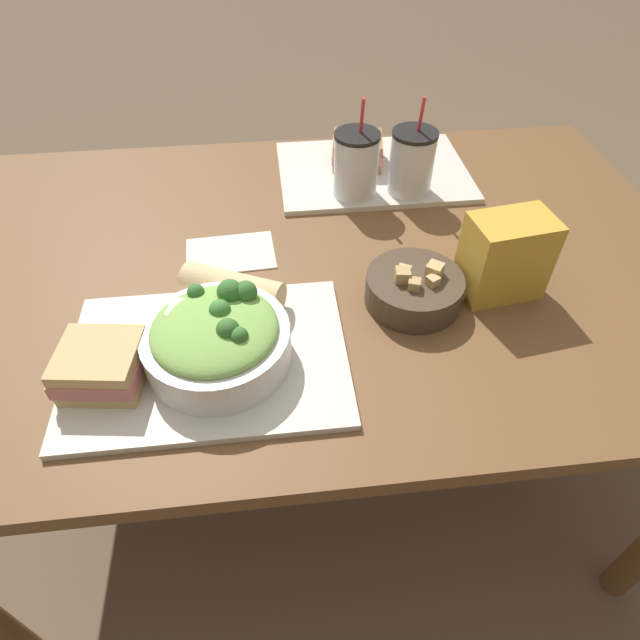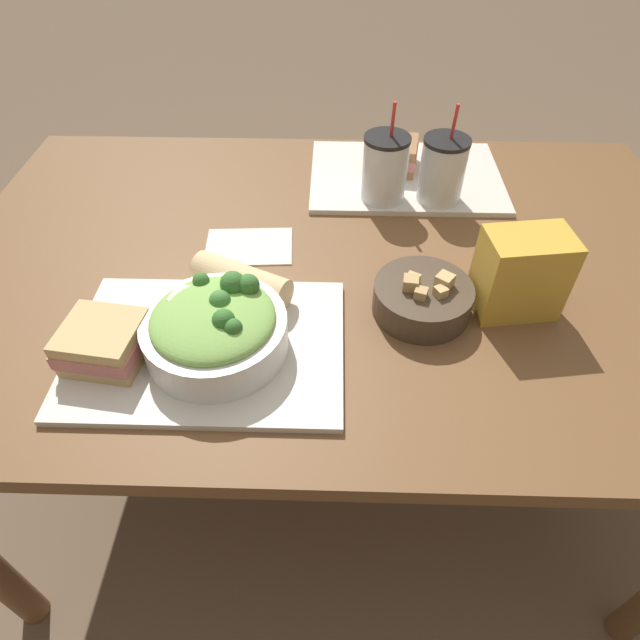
{
  "view_description": "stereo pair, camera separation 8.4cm",
  "coord_description": "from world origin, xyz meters",
  "px_view_note": "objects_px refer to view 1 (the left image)",
  "views": [
    {
      "loc": [
        -0.08,
        -0.82,
        1.39
      ],
      "look_at": [
        -0.02,
        -0.22,
        0.79
      ],
      "focal_mm": 30.0,
      "sensor_mm": 36.0,
      "label": 1
    },
    {
      "loc": [
        -0.0,
        -0.82,
        1.39
      ],
      "look_at": [
        -0.02,
        -0.22,
        0.79
      ],
      "focal_mm": 30.0,
      "sensor_mm": 36.0,
      "label": 2
    }
  ],
  "objects_px": {
    "sandwich_near": "(102,365)",
    "sandwich_far": "(357,151)",
    "drink_cup_dark": "(356,166)",
    "drink_cup_red": "(411,164)",
    "soup_bowl": "(414,288)",
    "napkin_folded": "(230,253)",
    "baguette_near": "(234,289)",
    "salad_bowl": "(217,338)",
    "chip_bag": "(505,257)"
  },
  "relations": [
    {
      "from": "sandwich_near",
      "to": "sandwich_far",
      "type": "xyz_separation_m",
      "value": [
        0.48,
        0.6,
        -0.0
      ]
    },
    {
      "from": "drink_cup_dark",
      "to": "drink_cup_red",
      "type": "relative_size",
      "value": 1.01
    },
    {
      "from": "soup_bowl",
      "to": "napkin_folded",
      "type": "relative_size",
      "value": 0.95
    },
    {
      "from": "sandwich_far",
      "to": "drink_cup_dark",
      "type": "height_order",
      "value": "drink_cup_dark"
    },
    {
      "from": "baguette_near",
      "to": "drink_cup_dark",
      "type": "relative_size",
      "value": 0.87
    },
    {
      "from": "sandwich_far",
      "to": "salad_bowl",
      "type": "bearing_deg",
      "value": -108.79
    },
    {
      "from": "sandwich_far",
      "to": "drink_cup_red",
      "type": "bearing_deg",
      "value": -45.54
    },
    {
      "from": "sandwich_near",
      "to": "chip_bag",
      "type": "bearing_deg",
      "value": 20.17
    },
    {
      "from": "salad_bowl",
      "to": "chip_bag",
      "type": "height_order",
      "value": "chip_bag"
    },
    {
      "from": "drink_cup_dark",
      "to": "chip_bag",
      "type": "height_order",
      "value": "drink_cup_dark"
    },
    {
      "from": "soup_bowl",
      "to": "sandwich_far",
      "type": "height_order",
      "value": "soup_bowl"
    },
    {
      "from": "salad_bowl",
      "to": "baguette_near",
      "type": "height_order",
      "value": "salad_bowl"
    },
    {
      "from": "napkin_folded",
      "to": "sandwich_far",
      "type": "bearing_deg",
      "value": 45.52
    },
    {
      "from": "napkin_folded",
      "to": "baguette_near",
      "type": "bearing_deg",
      "value": -85.89
    },
    {
      "from": "baguette_near",
      "to": "drink_cup_dark",
      "type": "xyz_separation_m",
      "value": [
        0.26,
        0.32,
        0.04
      ]
    },
    {
      "from": "sandwich_far",
      "to": "baguette_near",
      "type": "bearing_deg",
      "value": -112.94
    },
    {
      "from": "salad_bowl",
      "to": "baguette_near",
      "type": "distance_m",
      "value": 0.13
    },
    {
      "from": "napkin_folded",
      "to": "drink_cup_dark",
      "type": "bearing_deg",
      "value": 32.15
    },
    {
      "from": "salad_bowl",
      "to": "chip_bag",
      "type": "xyz_separation_m",
      "value": [
        0.49,
        0.12,
        0.02
      ]
    },
    {
      "from": "sandwich_near",
      "to": "chip_bag",
      "type": "distance_m",
      "value": 0.67
    },
    {
      "from": "sandwich_near",
      "to": "napkin_folded",
      "type": "relative_size",
      "value": 0.76
    },
    {
      "from": "salad_bowl",
      "to": "chip_bag",
      "type": "relative_size",
      "value": 1.51
    },
    {
      "from": "baguette_near",
      "to": "sandwich_far",
      "type": "xyz_separation_m",
      "value": [
        0.29,
        0.45,
        0.0
      ]
    },
    {
      "from": "salad_bowl",
      "to": "baguette_near",
      "type": "xyz_separation_m",
      "value": [
        0.02,
        0.13,
        -0.02
      ]
    },
    {
      "from": "baguette_near",
      "to": "napkin_folded",
      "type": "relative_size",
      "value": 1.04
    },
    {
      "from": "drink_cup_red",
      "to": "drink_cup_dark",
      "type": "bearing_deg",
      "value": 180.0
    },
    {
      "from": "soup_bowl",
      "to": "sandwich_near",
      "type": "height_order",
      "value": "soup_bowl"
    },
    {
      "from": "soup_bowl",
      "to": "chip_bag",
      "type": "xyz_separation_m",
      "value": [
        0.16,
        0.01,
        0.04
      ]
    },
    {
      "from": "sandwich_near",
      "to": "salad_bowl",
      "type": "bearing_deg",
      "value": 16.01
    },
    {
      "from": "soup_bowl",
      "to": "chip_bag",
      "type": "bearing_deg",
      "value": 5.19
    },
    {
      "from": "sandwich_far",
      "to": "drink_cup_dark",
      "type": "bearing_deg",
      "value": -91.99
    },
    {
      "from": "soup_bowl",
      "to": "baguette_near",
      "type": "distance_m",
      "value": 0.31
    },
    {
      "from": "salad_bowl",
      "to": "drink_cup_red",
      "type": "xyz_separation_m",
      "value": [
        0.4,
        0.45,
        0.02
      ]
    },
    {
      "from": "sandwich_near",
      "to": "drink_cup_dark",
      "type": "xyz_separation_m",
      "value": [
        0.45,
        0.47,
        0.03
      ]
    },
    {
      "from": "drink_cup_dark",
      "to": "soup_bowl",
      "type": "bearing_deg",
      "value": -81.99
    },
    {
      "from": "salad_bowl",
      "to": "sandwich_far",
      "type": "height_order",
      "value": "salad_bowl"
    },
    {
      "from": "chip_bag",
      "to": "drink_cup_red",
      "type": "bearing_deg",
      "value": 96.6
    },
    {
      "from": "sandwich_far",
      "to": "chip_bag",
      "type": "xyz_separation_m",
      "value": [
        0.18,
        -0.46,
        0.03
      ]
    },
    {
      "from": "sandwich_near",
      "to": "drink_cup_red",
      "type": "bearing_deg",
      "value": 47.36
    },
    {
      "from": "sandwich_far",
      "to": "drink_cup_dark",
      "type": "relative_size",
      "value": 0.62
    },
    {
      "from": "sandwich_near",
      "to": "drink_cup_dark",
      "type": "distance_m",
      "value": 0.65
    },
    {
      "from": "drink_cup_dark",
      "to": "napkin_folded",
      "type": "bearing_deg",
      "value": -147.85
    },
    {
      "from": "baguette_near",
      "to": "sandwich_far",
      "type": "relative_size",
      "value": 1.39
    },
    {
      "from": "baguette_near",
      "to": "chip_bag",
      "type": "xyz_separation_m",
      "value": [
        0.47,
        -0.01,
        0.03
      ]
    },
    {
      "from": "soup_bowl",
      "to": "napkin_folded",
      "type": "distance_m",
      "value": 0.36
    },
    {
      "from": "drink_cup_dark",
      "to": "drink_cup_red",
      "type": "height_order",
      "value": "drink_cup_dark"
    },
    {
      "from": "salad_bowl",
      "to": "drink_cup_dark",
      "type": "distance_m",
      "value": 0.53
    },
    {
      "from": "sandwich_far",
      "to": "napkin_folded",
      "type": "xyz_separation_m",
      "value": [
        -0.3,
        -0.3,
        -0.04
      ]
    },
    {
      "from": "baguette_near",
      "to": "chip_bag",
      "type": "distance_m",
      "value": 0.47
    },
    {
      "from": "sandwich_far",
      "to": "drink_cup_red",
      "type": "relative_size",
      "value": 0.63
    }
  ]
}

